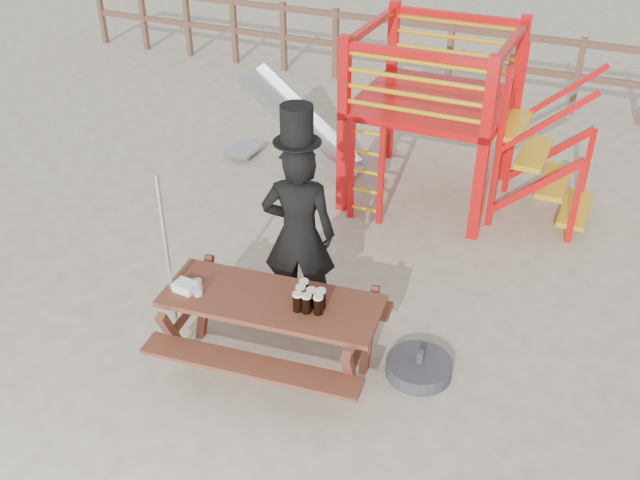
% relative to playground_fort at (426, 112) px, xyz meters
% --- Properties ---
extents(ground, '(60.00, 60.00, 0.00)m').
position_rel_playground_fort_xyz_m(ground, '(-0.12, -3.58, -1.07)').
color(ground, '#C4B698').
rests_on(ground, ground).
extents(back_fence, '(15.09, 0.09, 1.20)m').
position_rel_playground_fort_xyz_m(back_fence, '(-0.12, 3.42, -0.34)').
color(back_fence, brown).
rests_on(back_fence, ground).
extents(playground_fort, '(4.71, 1.84, 2.10)m').
position_rel_playground_fort_xyz_m(playground_fort, '(0.00, 0.00, 0.00)').
color(playground_fort, red).
rests_on(playground_fort, ground).
extents(picnic_table, '(1.97, 1.47, 0.71)m').
position_rel_playground_fort_xyz_m(picnic_table, '(-0.20, -3.58, -0.62)').
color(picnic_table, brown).
rests_on(picnic_table, ground).
extents(man_with_hat, '(0.76, 0.61, 2.14)m').
position_rel_playground_fort_xyz_m(man_with_hat, '(-0.28, -2.86, -0.11)').
color(man_with_hat, black).
rests_on(man_with_hat, ground).
extents(metal_pole, '(0.04, 0.04, 1.79)m').
position_rel_playground_fort_xyz_m(metal_pole, '(-1.04, -3.79, -0.18)').
color(metal_pole, '#B2B2B7').
rests_on(metal_pole, ground).
extents(parasol_base, '(0.58, 0.58, 0.24)m').
position_rel_playground_fort_xyz_m(parasol_base, '(1.00, -3.17, -1.00)').
color(parasol_base, '#37373C').
rests_on(parasol_base, ground).
extents(paper_bag, '(0.19, 0.15, 0.08)m').
position_rel_playground_fort_xyz_m(paper_bag, '(-0.91, -3.77, -0.32)').
color(paper_bag, white).
rests_on(paper_bag, picnic_table).
extents(stout_pints, '(0.28, 0.26, 0.17)m').
position_rel_playground_fort_xyz_m(stout_pints, '(0.13, -3.55, -0.27)').
color(stout_pints, black).
rests_on(stout_pints, picnic_table).
extents(empty_glasses, '(0.08, 0.08, 0.15)m').
position_rel_playground_fort_xyz_m(empty_glasses, '(-0.78, -3.78, -0.29)').
color(empty_glasses, silver).
rests_on(empty_glasses, picnic_table).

